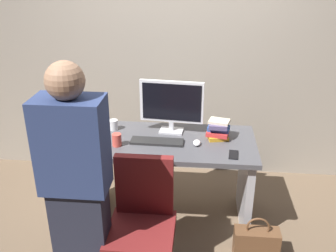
{
  "coord_description": "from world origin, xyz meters",
  "views": [
    {
      "loc": [
        0.25,
        -2.79,
        2.13
      ],
      "look_at": [
        0.0,
        -0.05,
        0.91
      ],
      "focal_mm": 40.45,
      "sensor_mm": 36.0,
      "label": 1
    }
  ],
  "objects_px": {
    "monitor": "(172,104)",
    "cup_by_monitor": "(114,125)",
    "book_stack": "(218,130)",
    "handbag": "(256,244)",
    "office_chair": "(143,232)",
    "mouse": "(197,143)",
    "keyboard": "(157,141)",
    "desk": "(169,165)",
    "cell_phone": "(234,155)",
    "cup_near_keyboard": "(117,140)",
    "person_at_desk": "(77,189)"
  },
  "relations": [
    {
      "from": "keyboard",
      "to": "cup_near_keyboard",
      "type": "relative_size",
      "value": 4.2
    },
    {
      "from": "monitor",
      "to": "cell_phone",
      "type": "distance_m",
      "value": 0.68
    },
    {
      "from": "keyboard",
      "to": "cup_by_monitor",
      "type": "distance_m",
      "value": 0.47
    },
    {
      "from": "desk",
      "to": "person_at_desk",
      "type": "height_order",
      "value": "person_at_desk"
    },
    {
      "from": "keyboard",
      "to": "monitor",
      "type": "bearing_deg",
      "value": 67.78
    },
    {
      "from": "monitor",
      "to": "handbag",
      "type": "xyz_separation_m",
      "value": [
        0.71,
        -0.64,
        -0.88
      ]
    },
    {
      "from": "monitor",
      "to": "cell_phone",
      "type": "height_order",
      "value": "monitor"
    },
    {
      "from": "person_at_desk",
      "to": "book_stack",
      "type": "height_order",
      "value": "person_at_desk"
    },
    {
      "from": "desk",
      "to": "book_stack",
      "type": "relative_size",
      "value": 7.02
    },
    {
      "from": "person_at_desk",
      "to": "monitor",
      "type": "distance_m",
      "value": 1.19
    },
    {
      "from": "monitor",
      "to": "keyboard",
      "type": "xyz_separation_m",
      "value": [
        -0.1,
        -0.22,
        -0.25
      ]
    },
    {
      "from": "office_chair",
      "to": "book_stack",
      "type": "xyz_separation_m",
      "value": [
        0.51,
        0.84,
        0.41
      ]
    },
    {
      "from": "mouse",
      "to": "cup_near_keyboard",
      "type": "height_order",
      "value": "cup_near_keyboard"
    },
    {
      "from": "keyboard",
      "to": "mouse",
      "type": "xyz_separation_m",
      "value": [
        0.32,
        -0.01,
        0.01
      ]
    },
    {
      "from": "monitor",
      "to": "mouse",
      "type": "relative_size",
      "value": 5.4
    },
    {
      "from": "office_chair",
      "to": "mouse",
      "type": "height_order",
      "value": "office_chair"
    },
    {
      "from": "mouse",
      "to": "cup_near_keyboard",
      "type": "xyz_separation_m",
      "value": [
        -0.64,
        -0.08,
        0.03
      ]
    },
    {
      "from": "person_at_desk",
      "to": "cup_by_monitor",
      "type": "bearing_deg",
      "value": 91.04
    },
    {
      "from": "desk",
      "to": "cup_by_monitor",
      "type": "xyz_separation_m",
      "value": [
        -0.5,
        0.17,
        0.28
      ]
    },
    {
      "from": "office_chair",
      "to": "person_at_desk",
      "type": "relative_size",
      "value": 0.57
    },
    {
      "from": "desk",
      "to": "handbag",
      "type": "distance_m",
      "value": 0.94
    },
    {
      "from": "office_chair",
      "to": "cup_by_monitor",
      "type": "bearing_deg",
      "value": 112.77
    },
    {
      "from": "mouse",
      "to": "book_stack",
      "type": "relative_size",
      "value": 0.49
    },
    {
      "from": "monitor",
      "to": "cup_by_monitor",
      "type": "bearing_deg",
      "value": -179.83
    },
    {
      "from": "monitor",
      "to": "mouse",
      "type": "distance_m",
      "value": 0.4
    },
    {
      "from": "office_chair",
      "to": "monitor",
      "type": "height_order",
      "value": "monitor"
    },
    {
      "from": "handbag",
      "to": "cup_by_monitor",
      "type": "bearing_deg",
      "value": 152.35
    },
    {
      "from": "office_chair",
      "to": "monitor",
      "type": "xyz_separation_m",
      "value": [
        0.12,
        0.93,
        0.59
      ]
    },
    {
      "from": "cup_by_monitor",
      "to": "cell_phone",
      "type": "relative_size",
      "value": 0.62
    },
    {
      "from": "cup_by_monitor",
      "to": "handbag",
      "type": "xyz_separation_m",
      "value": [
        1.21,
        -0.64,
        -0.67
      ]
    },
    {
      "from": "keyboard",
      "to": "cup_by_monitor",
      "type": "bearing_deg",
      "value": 153.16
    },
    {
      "from": "mouse",
      "to": "cell_phone",
      "type": "bearing_deg",
      "value": -28.38
    },
    {
      "from": "handbag",
      "to": "monitor",
      "type": "bearing_deg",
      "value": 137.95
    },
    {
      "from": "office_chair",
      "to": "cup_near_keyboard",
      "type": "bearing_deg",
      "value": 115.17
    },
    {
      "from": "office_chair",
      "to": "mouse",
      "type": "bearing_deg",
      "value": 63.94
    },
    {
      "from": "office_chair",
      "to": "cup_near_keyboard",
      "type": "height_order",
      "value": "office_chair"
    },
    {
      "from": "desk",
      "to": "mouse",
      "type": "xyz_separation_m",
      "value": [
        0.23,
        -0.06,
        0.25
      ]
    },
    {
      "from": "cell_phone",
      "to": "desk",
      "type": "bearing_deg",
      "value": 162.96
    },
    {
      "from": "book_stack",
      "to": "cup_by_monitor",
      "type": "bearing_deg",
      "value": 174.29
    },
    {
      "from": "office_chair",
      "to": "keyboard",
      "type": "xyz_separation_m",
      "value": [
        0.02,
        0.71,
        0.34
      ]
    },
    {
      "from": "office_chair",
      "to": "handbag",
      "type": "distance_m",
      "value": 0.92
    },
    {
      "from": "keyboard",
      "to": "cup_near_keyboard",
      "type": "height_order",
      "value": "cup_near_keyboard"
    },
    {
      "from": "office_chair",
      "to": "monitor",
      "type": "relative_size",
      "value": 1.74
    },
    {
      "from": "mouse",
      "to": "monitor",
      "type": "bearing_deg",
      "value": 134.33
    },
    {
      "from": "book_stack",
      "to": "handbag",
      "type": "xyz_separation_m",
      "value": [
        0.31,
        -0.55,
        -0.7
      ]
    },
    {
      "from": "keyboard",
      "to": "mouse",
      "type": "height_order",
      "value": "mouse"
    },
    {
      "from": "monitor",
      "to": "book_stack",
      "type": "distance_m",
      "value": 0.44
    },
    {
      "from": "keyboard",
      "to": "cell_phone",
      "type": "distance_m",
      "value": 0.63
    },
    {
      "from": "desk",
      "to": "keyboard",
      "type": "distance_m",
      "value": 0.27
    },
    {
      "from": "person_at_desk",
      "to": "cup_near_keyboard",
      "type": "xyz_separation_m",
      "value": [
        0.08,
        0.76,
        -0.03
      ]
    }
  ]
}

